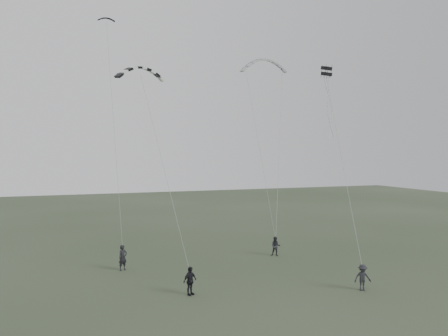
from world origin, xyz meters
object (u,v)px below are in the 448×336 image
object	(u,v)px
flyer_right	(276,246)
kite_pale_large	(264,60)
flyer_far	(363,277)
kite_box	(327,71)
kite_striped	(141,68)
kite_dark_small	(106,18)
flyer_center	(190,281)
flyer_left	(123,258)

from	to	relation	value
flyer_right	kite_pale_large	xyz separation A→B (m)	(1.63, 5.83, 17.04)
flyer_far	kite_box	size ratio (longest dim) A/B	2.37
flyer_right	kite_striped	size ratio (longest dim) A/B	0.51
kite_pale_large	flyer_far	bearing A→B (deg)	-81.26
kite_dark_small	kite_box	distance (m)	19.15
flyer_far	flyer_center	bearing A→B (deg)	-179.85
kite_dark_small	flyer_center	bearing A→B (deg)	-75.68
flyer_far	kite_pale_large	bearing A→B (deg)	103.20
flyer_left	flyer_far	distance (m)	17.10
flyer_left	flyer_far	size ratio (longest dim) A/B	1.13
flyer_center	kite_box	world-z (taller)	kite_box
kite_dark_small	kite_pale_large	size ratio (longest dim) A/B	0.31
flyer_far	kite_pale_large	xyz separation A→B (m)	(0.71, 16.17, 17.02)
kite_striped	kite_pale_large	bearing A→B (deg)	27.05
kite_pale_large	kite_striped	xyz separation A→B (m)	(-13.73, -10.23, -3.53)
flyer_far	flyer_left	bearing A→B (deg)	159.17
flyer_far	kite_box	bearing A→B (deg)	92.34
flyer_center	kite_striped	size ratio (longest dim) A/B	0.55
flyer_left	kite_dark_small	bearing A→B (deg)	67.51
kite_box	flyer_far	bearing A→B (deg)	-117.54
flyer_center	kite_box	bearing A→B (deg)	-11.65
kite_striped	kite_box	xyz separation A→B (m)	(14.62, 0.76, 0.83)
flyer_center	kite_striped	world-z (taller)	kite_striped
kite_pale_large	flyer_left	bearing A→B (deg)	-146.25
kite_striped	flyer_left	bearing A→B (deg)	89.92
flyer_center	kite_pale_large	distance (m)	24.29
flyer_right	kite_pale_large	bearing A→B (deg)	102.91
flyer_far	kite_pale_large	size ratio (longest dim) A/B	0.37
flyer_right	flyer_far	xyz separation A→B (m)	(0.92, -10.34, 0.02)
flyer_right	kite_pale_large	distance (m)	18.09
flyer_right	kite_dark_small	bearing A→B (deg)	-175.21
flyer_right	kite_dark_small	xyz separation A→B (m)	(-13.29, 5.86, 19.51)
flyer_far	kite_pale_large	world-z (taller)	kite_pale_large
flyer_center	kite_box	distance (m)	19.13
flyer_center	kite_striped	bearing A→B (deg)	100.56
flyer_left	kite_striped	size ratio (longest dim) A/B	0.59
kite_pale_large	kite_box	xyz separation A→B (m)	(0.88, -9.47, -2.69)
kite_pale_large	kite_striped	world-z (taller)	kite_pale_large
kite_dark_small	kite_box	world-z (taller)	kite_dark_small
flyer_far	kite_dark_small	bearing A→B (deg)	147.00
flyer_right	flyer_center	size ratio (longest dim) A/B	0.93
flyer_center	flyer_right	bearing A→B (deg)	8.68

